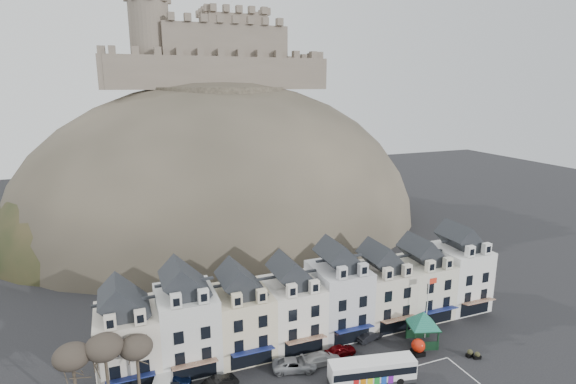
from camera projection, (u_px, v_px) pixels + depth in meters
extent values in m
cube|color=beige|center=(128.00, 343.00, 51.64)|extent=(6.80, 8.00, 8.00)
cube|color=black|center=(124.00, 302.00, 50.43)|extent=(6.80, 5.76, 2.80)
cube|color=beige|center=(110.00, 322.00, 46.71)|extent=(1.20, 0.80, 1.60)
cube|color=beige|center=(140.00, 317.00, 47.77)|extent=(1.20, 0.80, 1.60)
cube|color=navy|center=(131.00, 378.00, 47.71)|extent=(5.10, 1.29, 0.43)
cube|color=silver|center=(187.00, 327.00, 53.92)|extent=(6.80, 8.00, 9.20)
cube|color=black|center=(185.00, 283.00, 52.57)|extent=(6.80, 5.76, 2.80)
cube|color=silver|center=(176.00, 301.00, 48.85)|extent=(1.20, 0.80, 1.60)
cube|color=silver|center=(203.00, 296.00, 49.91)|extent=(1.20, 0.80, 1.60)
cube|color=black|center=(194.00, 371.00, 51.04)|extent=(5.10, 0.06, 2.20)
cube|color=maroon|center=(195.00, 364.00, 50.13)|extent=(5.10, 1.29, 0.43)
cube|color=beige|center=(242.00, 321.00, 56.48)|extent=(6.80, 8.00, 8.00)
cube|color=black|center=(241.00, 283.00, 55.27)|extent=(6.80, 5.76, 2.80)
cube|color=beige|center=(237.00, 300.00, 51.55)|extent=(1.20, 0.80, 1.60)
cube|color=beige|center=(262.00, 296.00, 52.61)|extent=(1.20, 0.80, 1.60)
cube|color=black|center=(252.00, 358.00, 53.46)|extent=(5.10, 0.06, 2.20)
cube|color=navy|center=(253.00, 351.00, 52.55)|extent=(5.10, 1.29, 0.43)
cube|color=white|center=(292.00, 312.00, 58.89)|extent=(6.80, 8.00, 8.00)
cube|color=black|center=(292.00, 275.00, 57.69)|extent=(6.80, 5.76, 2.80)
cube|color=white|center=(292.00, 291.00, 53.96)|extent=(1.20, 0.80, 1.60)
cube|color=white|center=(314.00, 287.00, 55.03)|extent=(1.20, 0.80, 1.60)
cube|color=black|center=(304.00, 346.00, 55.87)|extent=(5.10, 0.06, 2.20)
cube|color=maroon|center=(306.00, 340.00, 54.97)|extent=(5.10, 1.29, 0.43)
cube|color=silver|center=(338.00, 299.00, 61.17)|extent=(6.80, 8.00, 9.20)
cube|color=black|center=(339.00, 259.00, 59.82)|extent=(6.80, 5.76, 2.80)
cube|color=silver|center=(342.00, 273.00, 56.10)|extent=(1.20, 0.80, 1.60)
cube|color=silver|center=(363.00, 269.00, 57.17)|extent=(1.20, 0.80, 1.60)
cube|color=black|center=(352.00, 335.00, 58.29)|extent=(5.10, 0.06, 2.20)
cube|color=navy|center=(355.00, 329.00, 57.38)|extent=(5.10, 1.29, 0.43)
cube|color=beige|center=(381.00, 294.00, 63.73)|extent=(6.80, 8.00, 8.00)
cube|color=black|center=(382.00, 260.00, 62.52)|extent=(6.80, 5.76, 2.80)
cube|color=beige|center=(388.00, 274.00, 58.80)|extent=(1.20, 0.80, 1.60)
cube|color=beige|center=(407.00, 270.00, 59.86)|extent=(1.20, 0.80, 1.60)
cube|color=black|center=(396.00, 325.00, 60.71)|extent=(5.10, 0.06, 2.20)
cube|color=maroon|center=(400.00, 319.00, 59.80)|extent=(5.10, 1.29, 0.43)
cube|color=silver|center=(420.00, 287.00, 66.15)|extent=(6.80, 8.00, 8.00)
cube|color=black|center=(423.00, 254.00, 64.94)|extent=(6.80, 5.76, 2.80)
cube|color=silver|center=(430.00, 266.00, 61.22)|extent=(1.20, 0.80, 1.60)
cube|color=silver|center=(448.00, 263.00, 62.28)|extent=(1.20, 0.80, 1.60)
cube|color=black|center=(437.00, 316.00, 63.13)|extent=(5.10, 0.06, 2.20)
cube|color=navy|center=(441.00, 310.00, 62.22)|extent=(5.10, 1.29, 0.43)
cube|color=white|center=(457.00, 276.00, 68.43)|extent=(6.80, 8.00, 9.20)
cube|color=black|center=(461.00, 240.00, 67.08)|extent=(6.80, 5.76, 2.80)
cube|color=white|center=(470.00, 251.00, 63.36)|extent=(1.20, 0.80, 1.60)
cube|color=white|center=(486.00, 249.00, 64.42)|extent=(1.20, 0.80, 1.60)
cube|color=black|center=(475.00, 308.00, 65.55)|extent=(5.10, 0.06, 2.20)
cube|color=maroon|center=(479.00, 301.00, 64.64)|extent=(5.10, 1.29, 0.43)
ellipsoid|color=#322E26|center=(223.00, 223.00, 109.92)|extent=(96.00, 76.00, 68.00)
ellipsoid|color=#222D16|center=(129.00, 242.00, 96.66)|extent=(52.00, 44.00, 42.00)
ellipsoid|color=#322E26|center=(306.00, 209.00, 122.07)|extent=(56.00, 48.00, 46.00)
ellipsoid|color=#222D16|center=(219.00, 243.00, 95.82)|extent=(40.00, 28.00, 28.00)
ellipsoid|color=#322E26|center=(278.00, 233.00, 102.61)|extent=(36.00, 28.00, 24.00)
cylinder|color=#322E26|center=(218.00, 94.00, 102.71)|extent=(30.00, 30.00, 3.00)
cube|color=#665B4E|center=(221.00, 73.00, 98.04)|extent=(48.00, 2.20, 7.00)
cube|color=#665B4E|center=(203.00, 75.00, 116.15)|extent=(48.00, 2.20, 7.00)
cube|color=#665B4E|center=(103.00, 73.00, 98.56)|extent=(2.20, 22.00, 7.00)
cube|color=#665B4E|center=(304.00, 75.00, 115.63)|extent=(2.20, 22.00, 7.00)
cube|color=#665B4E|center=(219.00, 50.00, 106.53)|extent=(28.00, 18.00, 10.00)
cube|color=#665B4E|center=(233.00, 45.00, 109.41)|extent=(14.00, 12.00, 13.00)
cylinder|color=#665B4E|center=(151.00, 47.00, 97.22)|extent=(8.40, 8.40, 18.00)
cylinder|color=silver|center=(232.00, 5.00, 107.32)|extent=(0.16, 0.16, 5.00)
ellipsoid|color=#383028|center=(72.00, 357.00, 44.12)|extent=(3.61, 3.61, 2.54)
cylinder|color=#382D23|center=(108.00, 384.00, 46.11)|extent=(0.32, 0.32, 6.02)
ellipsoid|color=#383028|center=(104.00, 347.00, 45.11)|extent=(3.78, 3.78, 2.67)
cylinder|color=#382D23|center=(139.00, 380.00, 47.24)|extent=(0.32, 0.32, 5.46)
ellipsoid|color=#383028|center=(136.00, 347.00, 46.33)|extent=(3.43, 3.43, 2.42)
cube|color=#262628|center=(372.00, 379.00, 51.10)|extent=(10.16, 4.17, 0.45)
cube|color=white|center=(372.00, 369.00, 50.79)|extent=(10.16, 4.13, 2.27)
cube|color=black|center=(372.00, 368.00, 50.76)|extent=(9.97, 4.16, 0.86)
cube|color=white|center=(373.00, 361.00, 50.55)|extent=(9.94, 4.00, 0.23)
cube|color=orange|center=(413.00, 358.00, 51.44)|extent=(0.26, 1.07, 0.25)
cylinder|color=black|center=(400.00, 381.00, 50.62)|extent=(0.90, 0.45, 0.86)
cylinder|color=black|center=(393.00, 370.00, 52.57)|extent=(0.90, 0.45, 0.86)
cylinder|color=black|center=(342.00, 376.00, 51.50)|extent=(0.90, 0.45, 0.86)
cube|color=black|center=(407.00, 329.00, 59.69)|extent=(0.21, 0.21, 2.65)
cube|color=black|center=(429.00, 328.00, 59.93)|extent=(0.21, 0.21, 2.65)
cube|color=black|center=(415.00, 342.00, 56.80)|extent=(0.21, 0.21, 2.65)
cube|color=black|center=(438.00, 341.00, 57.04)|extent=(0.21, 0.21, 2.65)
cube|color=black|center=(423.00, 326.00, 58.06)|extent=(4.53, 4.53, 0.13)
cone|color=#155C4D|center=(423.00, 319.00, 57.83)|extent=(7.00, 7.00, 1.99)
cube|color=black|center=(418.00, 352.00, 56.32)|extent=(1.57, 1.57, 0.54)
sphere|color=red|center=(418.00, 346.00, 56.09)|extent=(1.70, 1.70, 1.70)
cylinder|color=silver|center=(427.00, 308.00, 59.12)|extent=(0.13, 0.13, 8.77)
cube|color=red|center=(433.00, 281.00, 58.46)|extent=(1.21, 0.07, 0.77)
cube|color=silver|center=(165.00, 380.00, 49.97)|extent=(2.96, 4.55, 1.92)
cube|color=black|center=(164.00, 377.00, 49.88)|extent=(1.68, 0.57, 0.82)
cube|color=black|center=(470.00, 355.00, 55.87)|extent=(1.01, 0.57, 0.49)
sphere|color=#222D16|center=(470.00, 352.00, 55.77)|extent=(0.68, 0.68, 0.68)
cube|color=black|center=(477.00, 357.00, 55.46)|extent=(1.00, 0.66, 0.46)
sphere|color=#222D16|center=(477.00, 354.00, 55.37)|extent=(0.64, 0.64, 0.64)
imported|color=#0B1739|center=(173.00, 381.00, 50.31)|extent=(4.25, 2.57, 1.35)
imported|color=black|center=(218.00, 384.00, 49.71)|extent=(4.75, 2.76, 1.48)
imported|color=gray|center=(295.00, 365.00, 53.13)|extent=(5.70, 3.76, 1.48)
imported|color=#B9B9B9|center=(321.00, 358.00, 54.38)|extent=(4.87, 2.00, 1.41)
imported|color=#530407|center=(340.00, 350.00, 56.07)|extent=(4.12, 1.87, 1.37)
imported|color=black|center=(369.00, 336.00, 59.41)|extent=(4.05, 2.22, 1.27)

